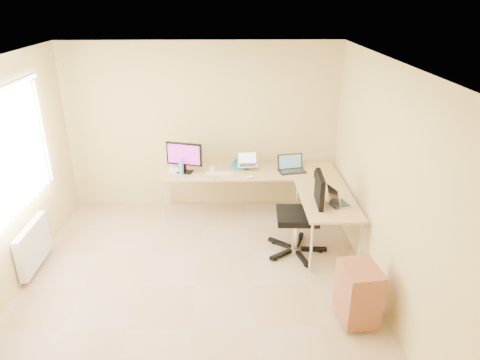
{
  "coord_description": "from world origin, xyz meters",
  "views": [
    {
      "loc": [
        0.41,
        -4.23,
        3.22
      ],
      "look_at": [
        0.55,
        1.1,
        0.9
      ],
      "focal_mm": 32.27,
      "sensor_mm": 36.0,
      "label": 1
    }
  ],
  "objects_px": {
    "desk_fan": "(177,157)",
    "water_bottle": "(181,167)",
    "desk_return": "(325,223)",
    "laptop_return": "(341,197)",
    "laptop_center": "(248,160)",
    "office_chair": "(297,219)",
    "monitor": "(184,158)",
    "keyboard": "(220,173)",
    "cabinet": "(358,293)",
    "laptop_black": "(292,164)",
    "desk_main": "(250,192)",
    "mug": "(212,170)"
  },
  "relations": [
    {
      "from": "keyboard",
      "to": "cabinet",
      "type": "bearing_deg",
      "value": -51.68
    },
    {
      "from": "keyboard",
      "to": "desk_fan",
      "type": "bearing_deg",
      "value": 161.05
    },
    {
      "from": "monitor",
      "to": "laptop_return",
      "type": "xyz_separation_m",
      "value": [
        2.08,
        -1.14,
        -0.13
      ]
    },
    {
      "from": "desk_return",
      "to": "desk_fan",
      "type": "xyz_separation_m",
      "value": [
        -2.1,
        1.2,
        0.51
      ]
    },
    {
      "from": "office_chair",
      "to": "desk_main",
      "type": "bearing_deg",
      "value": 119.13
    },
    {
      "from": "monitor",
      "to": "mug",
      "type": "height_order",
      "value": "monitor"
    },
    {
      "from": "desk_return",
      "to": "laptop_return",
      "type": "relative_size",
      "value": 3.96
    },
    {
      "from": "desk_main",
      "to": "office_chair",
      "type": "height_order",
      "value": "office_chair"
    },
    {
      "from": "desk_return",
      "to": "mug",
      "type": "relative_size",
      "value": 13.36
    },
    {
      "from": "laptop_return",
      "to": "cabinet",
      "type": "bearing_deg",
      "value": 157.55
    },
    {
      "from": "laptop_black",
      "to": "mug",
      "type": "relative_size",
      "value": 4.04
    },
    {
      "from": "desk_return",
      "to": "water_bottle",
      "type": "xyz_separation_m",
      "value": [
        -2.01,
        0.87,
        0.49
      ]
    },
    {
      "from": "desk_main",
      "to": "desk_return",
      "type": "height_order",
      "value": "same"
    },
    {
      "from": "keyboard",
      "to": "water_bottle",
      "type": "xyz_separation_m",
      "value": [
        -0.57,
        -0.01,
        0.11
      ]
    },
    {
      "from": "water_bottle",
      "to": "laptop_return",
      "type": "height_order",
      "value": "water_bottle"
    },
    {
      "from": "laptop_return",
      "to": "desk_fan",
      "type": "bearing_deg",
      "value": 39.46
    },
    {
      "from": "monitor",
      "to": "mug",
      "type": "xyz_separation_m",
      "value": [
        0.4,
        -0.02,
        -0.19
      ]
    },
    {
      "from": "desk_main",
      "to": "office_chair",
      "type": "distance_m",
      "value": 1.28
    },
    {
      "from": "mug",
      "to": "office_chair",
      "type": "distance_m",
      "value": 1.59
    },
    {
      "from": "keyboard",
      "to": "laptop_return",
      "type": "height_order",
      "value": "laptop_return"
    },
    {
      "from": "monitor",
      "to": "laptop_center",
      "type": "distance_m",
      "value": 0.96
    },
    {
      "from": "keyboard",
      "to": "office_chair",
      "type": "distance_m",
      "value": 1.46
    },
    {
      "from": "laptop_center",
      "to": "desk_fan",
      "type": "height_order",
      "value": "desk_fan"
    },
    {
      "from": "desk_main",
      "to": "laptop_return",
      "type": "relative_size",
      "value": 8.06
    },
    {
      "from": "laptop_center",
      "to": "laptop_return",
      "type": "bearing_deg",
      "value": -51.45
    },
    {
      "from": "keyboard",
      "to": "mug",
      "type": "xyz_separation_m",
      "value": [
        -0.12,
        0.06,
        0.04
      ]
    },
    {
      "from": "desk_return",
      "to": "office_chair",
      "type": "height_order",
      "value": "office_chair"
    },
    {
      "from": "desk_fan",
      "to": "water_bottle",
      "type": "bearing_deg",
      "value": -92.03
    },
    {
      "from": "desk_fan",
      "to": "keyboard",
      "type": "bearing_deg",
      "value": -43.32
    },
    {
      "from": "monitor",
      "to": "cabinet",
      "type": "xyz_separation_m",
      "value": [
        1.99,
        -2.44,
        -0.61
      ]
    },
    {
      "from": "desk_fan",
      "to": "cabinet",
      "type": "height_order",
      "value": "desk_fan"
    },
    {
      "from": "water_bottle",
      "to": "office_chair",
      "type": "relative_size",
      "value": 0.21
    },
    {
      "from": "cabinet",
      "to": "office_chair",
      "type": "bearing_deg",
      "value": 101.72
    },
    {
      "from": "desk_return",
      "to": "laptop_black",
      "type": "xyz_separation_m",
      "value": [
        -0.35,
        0.95,
        0.49
      ]
    },
    {
      "from": "laptop_return",
      "to": "keyboard",
      "type": "bearing_deg",
      "value": 36.91
    },
    {
      "from": "office_chair",
      "to": "laptop_black",
      "type": "bearing_deg",
      "value": 89.27
    },
    {
      "from": "laptop_center",
      "to": "cabinet",
      "type": "relative_size",
      "value": 0.48
    },
    {
      "from": "monitor",
      "to": "laptop_return",
      "type": "relative_size",
      "value": 1.68
    },
    {
      "from": "water_bottle",
      "to": "laptop_return",
      "type": "bearing_deg",
      "value": -26.39
    },
    {
      "from": "desk_return",
      "to": "office_chair",
      "type": "bearing_deg",
      "value": -161.57
    },
    {
      "from": "mug",
      "to": "desk_fan",
      "type": "height_order",
      "value": "desk_fan"
    },
    {
      "from": "keyboard",
      "to": "water_bottle",
      "type": "distance_m",
      "value": 0.58
    },
    {
      "from": "desk_main",
      "to": "desk_return",
      "type": "xyz_separation_m",
      "value": [
        0.98,
        -1.0,
        0.0
      ]
    },
    {
      "from": "desk_main",
      "to": "water_bottle",
      "type": "xyz_separation_m",
      "value": [
        -1.03,
        -0.13,
        0.49
      ]
    },
    {
      "from": "water_bottle",
      "to": "cabinet",
      "type": "distance_m",
      "value": 3.15
    },
    {
      "from": "cabinet",
      "to": "desk_return",
      "type": "bearing_deg",
      "value": 84.58
    },
    {
      "from": "laptop_black",
      "to": "keyboard",
      "type": "relative_size",
      "value": 0.96
    },
    {
      "from": "desk_return",
      "to": "desk_fan",
      "type": "bearing_deg",
      "value": 150.27
    },
    {
      "from": "monitor",
      "to": "desk_fan",
      "type": "distance_m",
      "value": 0.3
    },
    {
      "from": "cabinet",
      "to": "laptop_black",
      "type": "bearing_deg",
      "value": 92.16
    }
  ]
}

